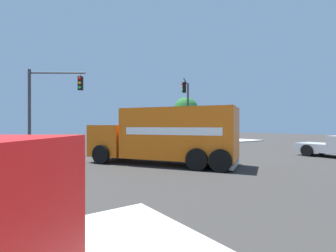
% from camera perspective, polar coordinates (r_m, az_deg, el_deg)
% --- Properties ---
extents(ground_plane, '(100.00, 100.00, 0.00)m').
position_cam_1_polar(ground_plane, '(15.52, 3.18, -7.39)').
color(ground_plane, '#33302D').
extents(sidewalk_corner_near, '(12.45, 12.45, 0.14)m').
position_cam_1_polar(sidewalk_corner_near, '(33.68, 6.41, -3.20)').
color(sidewalk_corner_near, beige).
rests_on(sidewalk_corner_near, ground).
extents(delivery_truck, '(6.31, 7.93, 2.92)m').
position_cam_1_polar(delivery_truck, '(12.99, -0.30, -2.15)').
color(delivery_truck, orange).
rests_on(delivery_truck, ground).
extents(traffic_light_primary, '(2.86, 2.78, 6.31)m').
position_cam_1_polar(traffic_light_primary, '(24.86, 4.34, 5.25)').
color(traffic_light_primary, '#38383D').
rests_on(traffic_light_primary, sidewalk_corner_near).
extents(traffic_light_secondary, '(3.31, 2.41, 5.94)m').
position_cam_1_polar(traffic_light_secondary, '(19.22, -26.07, 5.67)').
color(traffic_light_secondary, '#38383D').
rests_on(traffic_light_secondary, ground).
extents(pedestrian_near_corner, '(0.51, 0.30, 1.66)m').
position_cam_1_polar(pedestrian_near_corner, '(35.87, 10.40, -1.38)').
color(pedestrian_near_corner, navy).
rests_on(pedestrian_near_corner, sidewalk_corner_near).
extents(pedestrian_crossing, '(0.34, 0.49, 1.79)m').
position_cam_1_polar(pedestrian_crossing, '(31.43, 3.19, -1.43)').
color(pedestrian_crossing, black).
rests_on(pedestrian_crossing, sidewalk_corner_near).
extents(picket_fence_run, '(7.30, 0.05, 0.95)m').
position_cam_1_polar(picket_fence_run, '(38.29, 0.38, -1.98)').
color(picket_fence_run, silver).
rests_on(picket_fence_run, sidewalk_corner_near).
extents(shade_tree_near, '(3.75, 3.75, 6.12)m').
position_cam_1_polar(shade_tree_near, '(37.36, 4.14, 3.71)').
color(shade_tree_near, brown).
rests_on(shade_tree_near, sidewalk_corner_near).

